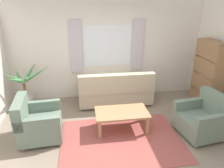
{
  "coord_description": "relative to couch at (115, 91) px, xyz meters",
  "views": [
    {
      "loc": [
        -0.7,
        -3.48,
        2.63
      ],
      "look_at": [
        -0.09,
        0.7,
        0.94
      ],
      "focal_mm": 34.25,
      "sensor_mm": 36.0,
      "label": 1
    }
  ],
  "objects": [
    {
      "name": "bookshelf",
      "position": [
        2.21,
        -0.5,
        0.51
      ],
      "size": [
        0.3,
        0.94,
        1.72
      ],
      "rotation": [
        0.0,
        0.0,
        1.57
      ],
      "color": "olive",
      "rests_on": "ground_plane"
    },
    {
      "name": "ground_plane",
      "position": [
        -0.14,
        -1.6,
        -0.37
      ],
      "size": [
        6.24,
        6.24,
        0.0
      ],
      "primitive_type": "plane",
      "color": "gray"
    },
    {
      "name": "area_rug",
      "position": [
        -0.14,
        -1.6,
        -0.36
      ],
      "size": [
        2.38,
        1.72,
        0.01
      ],
      "primitive_type": "cube",
      "color": "#9E4C47",
      "rests_on": "ground_plane"
    },
    {
      "name": "wall_back",
      "position": [
        -0.14,
        0.66,
        0.93
      ],
      "size": [
        5.32,
        0.12,
        2.6
      ],
      "primitive_type": "cube",
      "color": "silver",
      "rests_on": "ground_plane"
    },
    {
      "name": "potted_plant",
      "position": [
        -2.26,
        0.09,
        0.15
      ],
      "size": [
        1.15,
        1.24,
        1.14
      ],
      "color": "#B7B2A8",
      "rests_on": "ground_plane"
    },
    {
      "name": "window_with_curtains",
      "position": [
        -0.14,
        0.58,
        1.08
      ],
      "size": [
        1.98,
        0.07,
        1.4
      ],
      "color": "white"
    },
    {
      "name": "couch",
      "position": [
        0.0,
        0.0,
        0.0
      ],
      "size": [
        1.9,
        0.82,
        0.92
      ],
      "rotation": [
        0.0,
        0.0,
        3.14
      ],
      "color": "#BCB293",
      "rests_on": "ground_plane"
    },
    {
      "name": "armchair_right",
      "position": [
        1.56,
        -1.61,
        -0.01
      ],
      "size": [
        0.94,
        0.95,
        0.88
      ],
      "rotation": [
        0.0,
        0.0,
        -1.42
      ],
      "color": "slate",
      "rests_on": "ground_plane"
    },
    {
      "name": "coffee_table",
      "position": [
        -0.06,
        -1.22,
        0.01
      ],
      "size": [
        1.1,
        0.64,
        0.44
      ],
      "color": "#A87F56",
      "rests_on": "ground_plane"
    },
    {
      "name": "armchair_left",
      "position": [
        -1.78,
        -1.26,
        -0.01
      ],
      "size": [
        0.88,
        0.9,
        0.88
      ],
      "rotation": [
        0.0,
        0.0,
        1.65
      ],
      "color": "slate",
      "rests_on": "ground_plane"
    }
  ]
}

